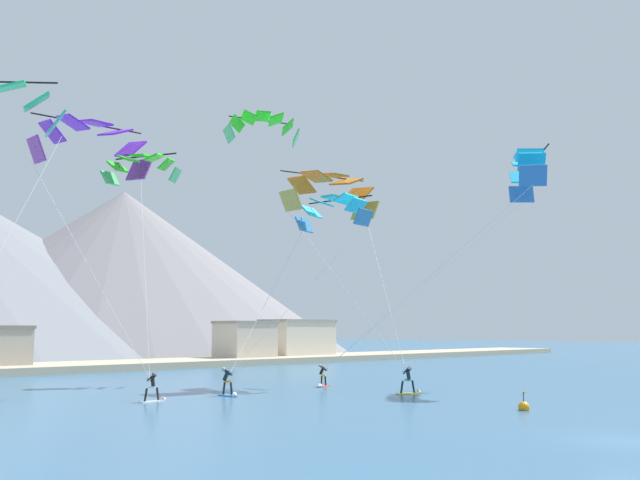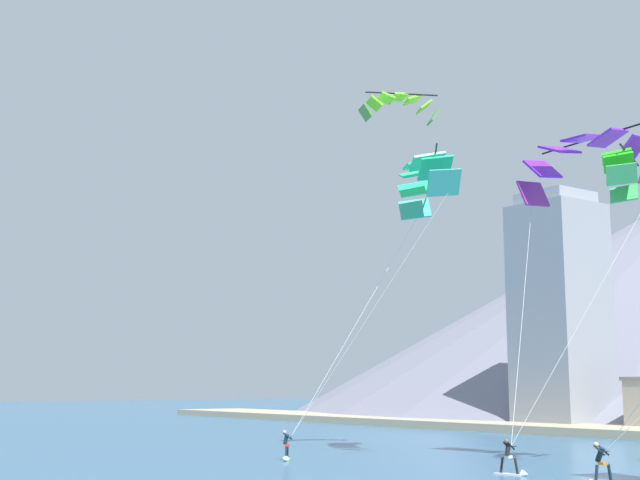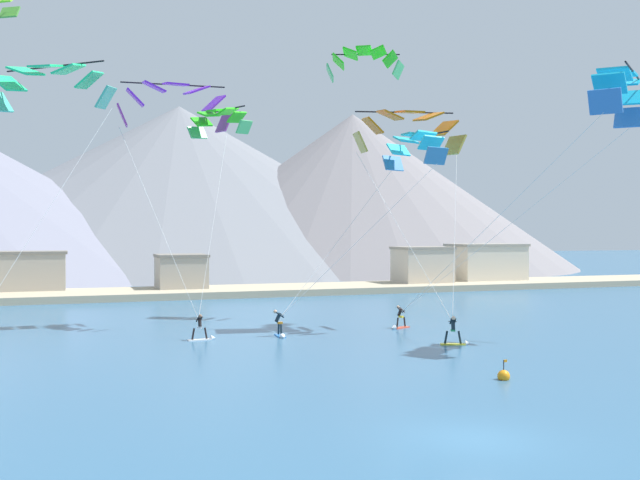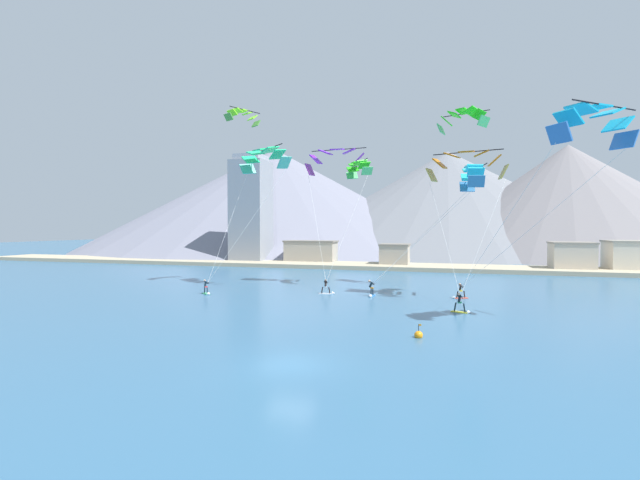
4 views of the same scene
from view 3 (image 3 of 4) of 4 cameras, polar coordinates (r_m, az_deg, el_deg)
name	(u,v)px [view 3 (image 3 of 4)]	position (r m, az deg, el deg)	size (l,w,h in m)	color
ground_plane	(475,439)	(23.94, 12.27, -15.32)	(400.00, 400.00, 0.00)	#336084
kitesurfer_near_lead	(399,322)	(49.54, 6.31, -6.53)	(1.74, 1.12, 1.62)	#E54C33
kitesurfer_near_trail	(280,328)	(45.31, -3.23, -7.05)	(0.70, 1.77, 1.77)	#337FDB
kitesurfer_mid_center	(203,332)	(44.47, -9.33, -7.31)	(1.77, 0.62, 1.69)	white
kitesurfer_far_right	(456,335)	(42.77, 10.86, -7.51)	(1.76, 1.02, 1.79)	yellow
parafoil_kite_near_lead	(618,92)	(45.29, 22.75, 10.89)	(11.64, 14.00, 14.57)	#2F69B6
parafoil_kite_near_trail	(414,147)	(50.06, 7.51, 7.41)	(11.03, 6.22, 12.11)	teal
parafoil_kite_mid_center	(175,100)	(51.83, -11.50, 10.89)	(8.14, 8.27, 15.90)	purple
parafoil_kite_far_left	(48,82)	(47.41, -20.91, 11.74)	(8.04, 9.79, 15.70)	#3FB79D
parafoil_kite_far_right	(409,127)	(49.75, 7.11, 8.98)	(7.79, 8.92, 13.70)	gold
parafoil_kite_distant_low_drift	(219,119)	(51.00, -8.08, 9.57)	(4.01, 4.99, 2.02)	#4CC667
parafoil_kite_distant_mid_solo	(364,60)	(57.60, 3.55, 14.19)	(5.94, 4.36, 2.55)	#45C76C
race_marker_buoy	(504,376)	(33.37, 14.48, -10.50)	(0.56, 0.56, 1.02)	orange
shoreline_strip	(192,292)	(76.05, -10.24, -4.13)	(180.00, 10.00, 0.70)	tan
shore_building_harbour_front	(14,274)	(79.18, -23.27, -2.52)	(10.28, 4.59, 4.70)	#A89E8E
shore_building_promenade_mid	(181,274)	(77.98, -11.06, -2.69)	(5.25, 5.80, 4.28)	#A89E8E
shore_building_quay_east	(486,264)	(91.90, 13.16, -1.92)	(9.04, 5.81, 5.21)	beige
shore_building_quay_west	(422,267)	(85.83, 8.19, -2.17)	(6.38, 5.05, 4.93)	beige
mountain_peak_west_ridge	(353,191)	(138.19, 2.63, 3.96)	(83.34, 83.34, 29.55)	slate
mountain_peak_central_summit	(179,186)	(146.84, -11.21, 4.26)	(113.89, 113.89, 32.16)	slate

